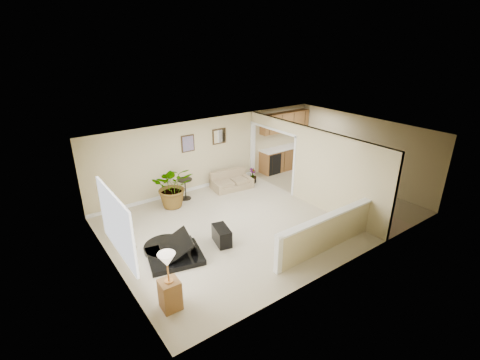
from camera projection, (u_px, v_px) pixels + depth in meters
floor at (265, 216)px, 10.63m from camera, size 9.00×9.00×0.00m
back_wall at (212, 152)px, 12.40m from camera, size 9.00×0.04×2.50m
front_wall at (350, 219)px, 7.90m from camera, size 9.00×0.04×2.50m
left_wall at (110, 223)px, 7.72m from camera, size 0.04×6.00×2.50m
right_wall at (362, 151)px, 12.57m from camera, size 0.04×6.00×2.50m
ceiling at (267, 137)px, 9.67m from camera, size 9.00×6.00×0.04m
kitchen_vinyl at (333, 191)px, 12.32m from camera, size 2.70×6.00×0.01m
interior_partition at (303, 164)px, 11.32m from camera, size 0.18×5.99×2.50m
pony_half_wall at (325, 232)px, 8.74m from camera, size 3.42×0.22×1.00m
left_window at (116, 224)px, 7.28m from camera, size 0.05×2.15×1.45m
wall_art_left at (188, 144)px, 11.67m from camera, size 0.48×0.04×0.58m
wall_mirror at (219, 136)px, 12.33m from camera, size 0.55×0.04×0.55m
kitchen_cabinets at (283, 149)px, 14.06m from camera, size 2.36×0.65×2.33m
piano at (170, 239)px, 8.47m from camera, size 1.71×1.73×1.22m
piano_bench at (222, 235)px, 9.15m from camera, size 0.49×0.75×0.46m
loveseat at (231, 180)px, 12.50m from camera, size 1.50×0.96×0.81m
accent_table at (185, 186)px, 11.58m from camera, size 0.49×0.49×0.71m
palm_plant at (173, 187)px, 10.99m from camera, size 1.59×1.50×1.40m
small_plant at (252, 177)px, 12.97m from camera, size 0.40×0.40×0.56m
lamp_stand at (169, 286)px, 6.83m from camera, size 0.39×0.39×1.29m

